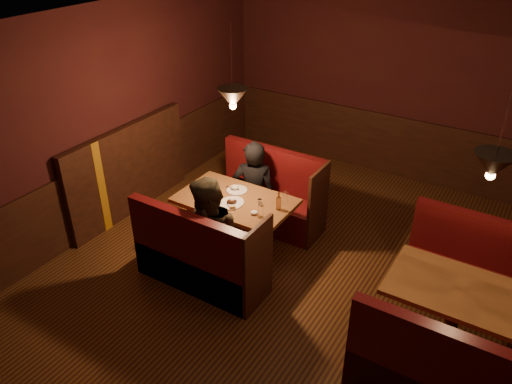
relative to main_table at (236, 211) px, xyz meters
The scene contains 9 objects.
room 1.00m from the main_table, 22.56° to the right, with size 6.02×7.02×2.92m.
main_table is the anchor object (origin of this frame).
main_bench_far 0.84m from the main_table, 88.84° to the left, with size 1.56×0.56×1.06m.
main_bench_near 0.84m from the main_table, 88.84° to the right, with size 1.56×0.56×1.06m.
second_table 2.71m from the main_table, ahead, with size 1.32×0.84×0.75m.
second_bench_far 2.79m from the main_table, 11.55° to the left, with size 1.46×0.55×1.04m.
second_bench_near 2.92m from the main_table, 20.56° to the right, with size 1.46×0.55×1.04m.
diner_a 0.66m from the main_table, 101.52° to the left, with size 0.59×0.39×1.62m, color black.
diner_b 0.70m from the main_table, 84.63° to the right, with size 0.81×0.63×1.67m, color #302A1C.
Camera 1 is at (1.86, -3.93, 3.90)m, focal length 35.00 mm.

